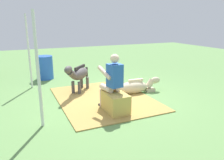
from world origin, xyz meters
name	(u,v)px	position (x,y,z in m)	size (l,w,h in m)	color
ground_plane	(110,98)	(0.00, 0.00, 0.00)	(24.00, 24.00, 0.00)	#608C4C
hay_patch	(104,98)	(-0.01, 0.18, 0.01)	(3.00, 2.37, 0.02)	#AD8C47
hay_bale	(116,103)	(-0.95, 0.27, 0.23)	(0.70, 0.44, 0.46)	tan
person_seated	(112,80)	(-0.79, 0.29, 0.74)	(0.70, 0.48, 1.34)	beige
pony_standing	(79,74)	(0.82, 0.62, 0.54)	(1.10, 1.02, 0.90)	#4C4747
pony_lying	(136,87)	(0.07, -0.87, 0.19)	(0.44, 1.34, 0.42)	beige
water_barrel	(45,68)	(2.84, 1.31, 0.42)	(0.59, 0.59, 0.83)	blue
tent_pole_left	(38,71)	(-0.96, 1.89, 1.12)	(0.06, 0.06, 2.24)	silver
tent_pole_right	(29,52)	(1.91, 1.85, 1.12)	(0.06, 0.06, 2.24)	silver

